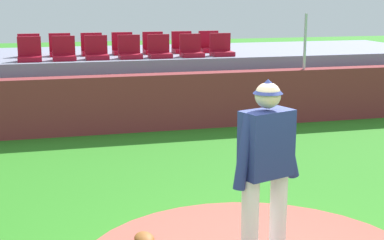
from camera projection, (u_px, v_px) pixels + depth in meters
name	position (u px, v px, depth m)	size (l,w,h in m)	color
pitcher	(266.00, 159.00, 5.16)	(0.76, 0.39, 1.74)	white
fielding_glove	(144.00, 239.00, 5.75)	(0.30, 0.20, 0.11)	brown
brick_barrier	(138.00, 103.00, 11.53)	(16.32, 0.40, 1.15)	maroon
fence_post_right	(305.00, 41.00, 12.18)	(0.06, 0.06, 1.19)	silver
bleacher_platform	(121.00, 80.00, 13.82)	(15.52, 3.80, 1.37)	gray
stadium_chair_0	(30.00, 53.00, 11.83)	(0.48, 0.44, 0.50)	maroon
stadium_chair_1	(64.00, 53.00, 12.01)	(0.48, 0.44, 0.50)	maroon
stadium_chair_2	(97.00, 52.00, 12.20)	(0.48, 0.44, 0.50)	maroon
stadium_chair_3	(130.00, 51.00, 12.35)	(0.48, 0.44, 0.50)	maroon
stadium_chair_4	(159.00, 50.00, 12.50)	(0.48, 0.44, 0.50)	maroon
stadium_chair_5	(191.00, 50.00, 12.68)	(0.48, 0.44, 0.50)	maroon
stadium_chair_6	(221.00, 49.00, 12.89)	(0.48, 0.44, 0.50)	maroon
stadium_chair_7	(29.00, 49.00, 12.69)	(0.48, 0.44, 0.50)	maroon
stadium_chair_8	(60.00, 49.00, 12.86)	(0.48, 0.44, 0.50)	maroon
stadium_chair_9	(92.00, 48.00, 13.00)	(0.48, 0.44, 0.50)	maroon
stadium_chair_10	(123.00, 47.00, 13.21)	(0.48, 0.44, 0.50)	maroon
stadium_chair_11	(154.00, 47.00, 13.37)	(0.48, 0.44, 0.50)	maroon
stadium_chair_12	(182.00, 46.00, 13.56)	(0.48, 0.44, 0.50)	maroon
stadium_chair_13	(210.00, 45.00, 13.74)	(0.48, 0.44, 0.50)	maroon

